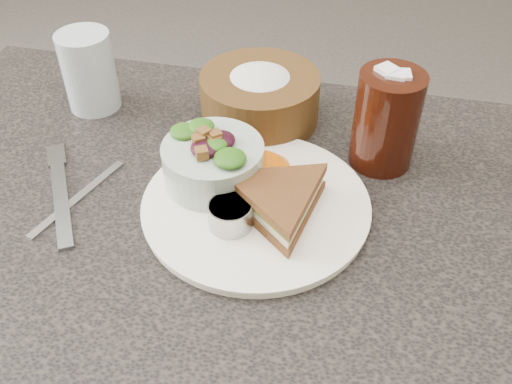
{
  "coord_description": "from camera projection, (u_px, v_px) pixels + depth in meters",
  "views": [
    {
      "loc": [
        0.17,
        -0.5,
        1.26
      ],
      "look_at": [
        0.06,
        0.02,
        0.78
      ],
      "focal_mm": 40.0,
      "sensor_mm": 36.0,
      "label": 1
    }
  ],
  "objects": [
    {
      "name": "water_glass",
      "position": [
        89.0,
        71.0,
        0.88
      ],
      "size": [
        0.11,
        0.11,
        0.12
      ],
      "primitive_type": "cylinder",
      "rotation": [
        0.0,
        0.0,
        -0.37
      ],
      "color": "#AABAC5",
      "rests_on": "dining_table"
    },
    {
      "name": "dinner_plate",
      "position": [
        256.0,
        206.0,
        0.74
      ],
      "size": [
        0.29,
        0.29,
        0.01
      ],
      "primitive_type": "cylinder",
      "color": "white",
      "rests_on": "dining_table"
    },
    {
      "name": "fork",
      "position": [
        61.0,
        198.0,
        0.75
      ],
      "size": [
        0.11,
        0.17,
        0.01
      ],
      "primitive_type": "cube",
      "rotation": [
        0.0,
        0.0,
        0.54
      ],
      "color": "#8E949C",
      "rests_on": "dining_table"
    },
    {
      "name": "knife",
      "position": [
        78.0,
        198.0,
        0.75
      ],
      "size": [
        0.06,
        0.17,
        0.0
      ],
      "primitive_type": "cube",
      "rotation": [
        0.0,
        0.0,
        -0.31
      ],
      "color": "#B0B1B1",
      "rests_on": "dining_table"
    },
    {
      "name": "cola_glass",
      "position": [
        387.0,
        116.0,
        0.77
      ],
      "size": [
        0.1,
        0.1,
        0.15
      ],
      "primitive_type": null,
      "rotation": [
        0.0,
        0.0,
        -0.08
      ],
      "color": "black",
      "rests_on": "dining_table"
    },
    {
      "name": "salad_bowl",
      "position": [
        213.0,
        157.0,
        0.74
      ],
      "size": [
        0.17,
        0.17,
        0.08
      ],
      "primitive_type": null,
      "rotation": [
        0.0,
        0.0,
        0.35
      ],
      "color": "#A0B8A9",
      "rests_on": "dinner_plate"
    },
    {
      "name": "bread_basket",
      "position": [
        260.0,
        90.0,
        0.86
      ],
      "size": [
        0.2,
        0.2,
        0.1
      ],
      "primitive_type": null,
      "rotation": [
        0.0,
        0.0,
        0.13
      ],
      "color": "#493317",
      "rests_on": "dining_table"
    },
    {
      "name": "orange_wedge",
      "position": [
        266.0,
        159.0,
        0.77
      ],
      "size": [
        0.07,
        0.07,
        0.03
      ],
      "primitive_type": "cone",
      "rotation": [
        0.0,
        0.0,
        0.1
      ],
      "color": "#FF6E06",
      "rests_on": "dinner_plate"
    },
    {
      "name": "sandwich",
      "position": [
        278.0,
        201.0,
        0.7
      ],
      "size": [
        0.22,
        0.22,
        0.04
      ],
      "primitive_type": null,
      "rotation": [
        0.0,
        0.0,
        -0.7
      ],
      "color": "#573317",
      "rests_on": "dinner_plate"
    },
    {
      "name": "dressing_ramekin",
      "position": [
        230.0,
        215.0,
        0.69
      ],
      "size": [
        0.07,
        0.07,
        0.03
      ],
      "primitive_type": "cylinder",
      "rotation": [
        0.0,
        0.0,
        0.37
      ],
      "color": "#9B9C9D",
      "rests_on": "dinner_plate"
    },
    {
      "name": "dining_table",
      "position": [
        222.0,
        368.0,
        0.99
      ],
      "size": [
        1.0,
        0.7,
        0.75
      ],
      "primitive_type": "cube",
      "color": "black",
      "rests_on": "floor"
    }
  ]
}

